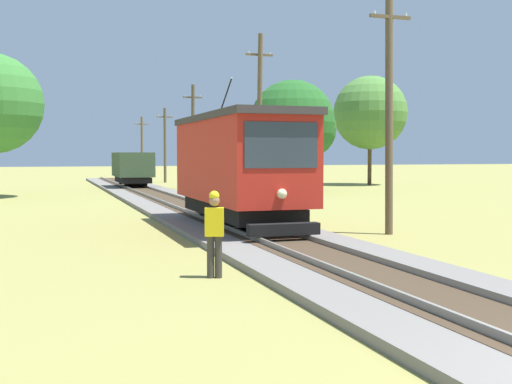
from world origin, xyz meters
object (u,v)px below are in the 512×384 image
Objects in this scene: utility_pole_horizon at (142,146)px; freight_car at (133,168)px; red_tram at (239,164)px; utility_pole_near_tram at (389,108)px; gravel_pile at (217,183)px; utility_pole_distant at (165,144)px; tree_right_far at (308,129)px; utility_pole_far at (193,136)px; utility_pole_mid at (259,118)px; tree_left_far at (370,113)px; track_worker at (214,230)px; tree_left_near at (292,123)px.

freight_car is at bearing -99.91° from utility_pole_horizon.
utility_pole_near_tram reaches higher than red_tram.
red_tram is 26.21m from freight_car.
utility_pole_horizon is at bearing 80.09° from freight_car.
utility_pole_distant is at bearing 95.56° from gravel_pile.
freight_car is (-0.00, 26.20, -0.64)m from red_tram.
red_tram reaches higher than freight_car.
gravel_pile is at bearing 165.44° from tree_right_far.
utility_pole_far is 1.18× the size of tree_right_far.
tree_left_far reaches higher than utility_pole_mid.
gravel_pile is 0.36× the size of tree_left_far.
utility_pole_distant is 3.67× the size of track_worker.
utility_pole_mid reaches higher than track_worker.
track_worker is at bearing -142.91° from utility_pole_near_tram.
utility_pole_mid is (0.00, 12.73, 0.38)m from utility_pole_near_tram.
utility_pole_horizon is 29.35m from tree_right_far.
gravel_pile is (1.26, 25.82, -3.43)m from utility_pole_near_tram.
gravel_pile is (1.26, -12.94, -2.86)m from utility_pole_distant.
utility_pole_near_tram reaches higher than utility_pole_far.
utility_pole_far reaches higher than tree_left_near.
utility_pole_mid reaches higher than tree_left_near.
utility_pole_horizon is 2.07× the size of gravel_pile.
tree_left_near reaches higher than red_tram.
utility_pole_mid is 1.30× the size of utility_pole_horizon.
utility_pole_mid reaches higher than utility_pole_near_tram.
track_worker is 0.28× the size of tree_right_far.
utility_pole_horizon is at bearing 90.00° from utility_pole_near_tram.
tree_left_far reaches higher than utility_pole_near_tram.
utility_pole_far is 8.25m from tree_right_far.
utility_pole_distant is (4.19, 10.17, 1.82)m from freight_car.
utility_pole_mid is 0.95× the size of tree_left_far.
utility_pole_far is (4.19, 25.33, 1.64)m from red_tram.
red_tram is 11.35m from utility_pole_mid.
track_worker is at bearing -96.93° from utility_pole_horizon.
utility_pole_distant is 13.31m from gravel_pile.
tree_right_far reaches higher than gravel_pile.
utility_pole_mid is at bearing -132.26° from tree_left_far.
utility_pole_distant is (4.19, 36.37, 1.18)m from red_tram.
utility_pole_near_tram is 9.31m from track_worker.
red_tram is at bearing -89.99° from freight_car.
freight_car is 2.91× the size of track_worker.
utility_pole_mid is 15.00m from utility_pole_far.
utility_pole_far reaches higher than freight_car.
utility_pole_horizon is 0.88× the size of tree_left_near.
utility_pole_mid reaches higher than utility_pole_far.
red_tram reaches higher than track_worker.
utility_pole_mid reaches higher than utility_pole_horizon.
utility_pole_far is 7.78m from tree_left_near.
tree_left_near is at bearing 59.94° from utility_pole_mid.
tree_left_near is 1.18× the size of tree_right_far.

